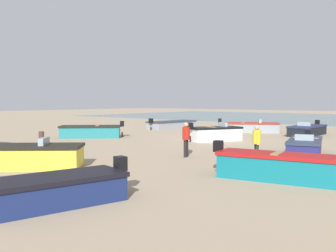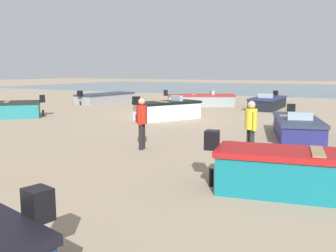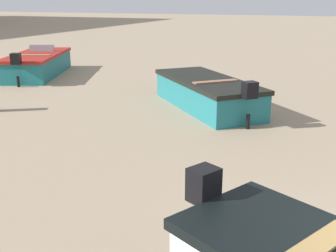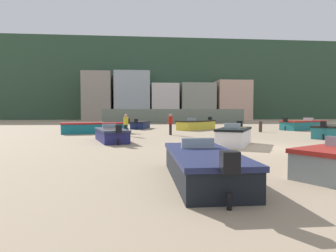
# 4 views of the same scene
# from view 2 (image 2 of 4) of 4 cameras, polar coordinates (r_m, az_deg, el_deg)

# --- Properties ---
(ground_plane) EXTENTS (160.00, 160.00, 0.00)m
(ground_plane) POSITION_cam_2_polar(r_m,az_deg,el_deg) (20.15, -0.34, 1.47)
(ground_plane) COLOR #9E896F
(tidal_water) EXTENTS (80.00, 36.00, 0.06)m
(tidal_water) POSITION_cam_2_polar(r_m,az_deg,el_deg) (54.55, 17.69, 5.52)
(tidal_water) COLOR slate
(tidal_water) RESTS_ON ground
(boat_white_0) EXTENTS (2.83, 3.66, 1.24)m
(boat_white_0) POSITION_cam_2_polar(r_m,az_deg,el_deg) (18.96, -0.10, 2.48)
(boat_white_0) COLOR white
(boat_white_0) RESTS_ON ground
(boat_grey_4) EXTENTS (2.24, 5.51, 1.05)m
(boat_grey_4) POSITION_cam_2_polar(r_m,az_deg,el_deg) (29.42, -9.54, 4.29)
(boat_grey_4) COLOR gray
(boat_grey_4) RESTS_ON ground
(boat_black_6) EXTENTS (1.65, 4.64, 1.08)m
(boat_black_6) POSITION_cam_2_polar(r_m,az_deg,el_deg) (25.12, 15.10, 3.47)
(boat_black_6) COLOR black
(boat_black_6) RESTS_ON ground
(boat_grey_7) EXTENTS (4.74, 3.56, 1.15)m
(boat_grey_7) POSITION_cam_2_polar(r_m,az_deg,el_deg) (26.06, 5.03, 3.97)
(boat_grey_7) COLOR gray
(boat_grey_7) RESTS_ON ground
(boat_navy_8) EXTENTS (2.50, 4.42, 1.08)m
(boat_navy_8) POSITION_cam_2_polar(r_m,az_deg,el_deg) (14.46, 19.18, -0.20)
(boat_navy_8) COLOR navy
(boat_navy_8) RESTS_ON ground
(beach_walker_foreground) EXTENTS (0.40, 0.54, 1.62)m
(beach_walker_foreground) POSITION_cam_2_polar(r_m,az_deg,el_deg) (11.62, -4.04, 1.03)
(beach_walker_foreground) COLOR black
(beach_walker_foreground) RESTS_ON ground
(beach_walker_distant) EXTENTS (0.48, 0.48, 1.62)m
(beach_walker_distant) POSITION_cam_2_polar(r_m,az_deg,el_deg) (10.72, 12.61, 0.23)
(beach_walker_distant) COLOR black
(beach_walker_distant) RESTS_ON ground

